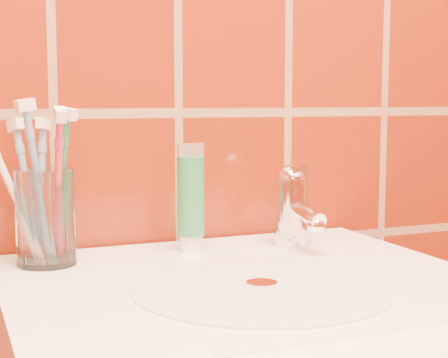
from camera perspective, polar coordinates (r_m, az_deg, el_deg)
name	(u,v)px	position (r m, az deg, el deg)	size (l,w,h in m)	color
glass_tumbler	(46,217)	(0.91, -14.56, -3.07)	(0.08, 0.08, 0.12)	white
toothpaste_tube	(191,201)	(0.96, -2.77, -1.83)	(0.04, 0.04, 0.15)	white
faucet	(293,203)	(0.99, 5.74, -1.99)	(0.05, 0.11, 0.12)	white
toothbrush_0	(15,196)	(0.91, -16.97, -1.39)	(0.09, 0.06, 0.19)	white
toothbrush_1	(60,188)	(0.90, -13.46, -0.70)	(0.04, 0.05, 0.21)	#207847
toothbrush_2	(41,191)	(0.92, -14.95, -1.00)	(0.04, 0.05, 0.19)	#6B95BF
toothbrush_3	(58,190)	(0.88, -13.65, -0.89)	(0.03, 0.08, 0.21)	#BD283F
toothbrush_4	(38,185)	(0.89, -15.17, -0.50)	(0.05, 0.03, 0.22)	#678DB7
toothbrush_5	(28,193)	(0.92, -15.98, -1.11)	(0.04, 0.07, 0.19)	#6EA3C3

